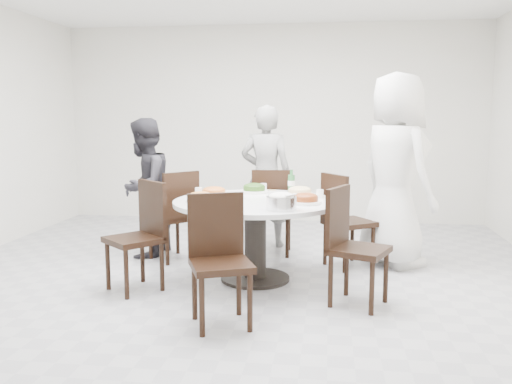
# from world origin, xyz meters

# --- Properties ---
(floor) EXTENTS (6.00, 6.00, 0.01)m
(floor) POSITION_xyz_m (0.00, 0.00, 0.00)
(floor) COLOR #A6A6AA
(floor) RESTS_ON ground
(wall_back) EXTENTS (6.00, 0.01, 2.80)m
(wall_back) POSITION_xyz_m (0.00, 3.00, 1.40)
(wall_back) COLOR silver
(wall_back) RESTS_ON ground
(wall_front) EXTENTS (6.00, 0.01, 2.80)m
(wall_front) POSITION_xyz_m (0.00, -3.00, 1.40)
(wall_front) COLOR silver
(wall_front) RESTS_ON ground
(dining_table) EXTENTS (1.50, 1.50, 0.75)m
(dining_table) POSITION_xyz_m (0.16, 0.04, 0.38)
(dining_table) COLOR white
(dining_table) RESTS_ON floor
(chair_ne) EXTENTS (0.58, 0.58, 0.95)m
(chair_ne) POSITION_xyz_m (1.04, 0.61, 0.47)
(chair_ne) COLOR black
(chair_ne) RESTS_ON floor
(chair_n) EXTENTS (0.43, 0.43, 0.95)m
(chair_n) POSITION_xyz_m (0.22, 1.03, 0.47)
(chair_n) COLOR black
(chair_n) RESTS_ON floor
(chair_nw) EXTENTS (0.59, 0.59, 0.95)m
(chair_nw) POSITION_xyz_m (-0.81, 0.65, 0.47)
(chair_nw) COLOR black
(chair_nw) RESTS_ON floor
(chair_sw) EXTENTS (0.59, 0.59, 0.95)m
(chair_sw) POSITION_xyz_m (-0.84, -0.40, 0.47)
(chair_sw) COLOR black
(chair_sw) RESTS_ON floor
(chair_s) EXTENTS (0.55, 0.55, 0.95)m
(chair_s) POSITION_xyz_m (0.07, -1.09, 0.47)
(chair_s) COLOR black
(chair_s) RESTS_ON floor
(chair_se) EXTENTS (0.55, 0.55, 0.95)m
(chair_se) POSITION_xyz_m (1.07, -0.52, 0.47)
(chair_se) COLOR black
(chair_se) RESTS_ON floor
(diner_right) EXTENTS (1.03, 1.14, 1.95)m
(diner_right) POSITION_xyz_m (1.49, 0.76, 0.97)
(diner_right) COLOR silver
(diner_right) RESTS_ON floor
(diner_middle) EXTENTS (0.63, 0.44, 1.64)m
(diner_middle) POSITION_xyz_m (0.10, 1.41, 0.82)
(diner_middle) COLOR black
(diner_middle) RESTS_ON floor
(diner_left) EXTENTS (0.64, 0.78, 1.49)m
(diner_left) POSITION_xyz_m (-1.15, 0.77, 0.75)
(diner_left) COLOR black
(diner_left) RESTS_ON floor
(dish_greens) EXTENTS (0.28, 0.28, 0.07)m
(dish_greens) POSITION_xyz_m (0.08, 0.53, 0.79)
(dish_greens) COLOR white
(dish_greens) RESTS_ON dining_table
(dish_pale) EXTENTS (0.28, 0.28, 0.08)m
(dish_pale) POSITION_xyz_m (0.55, 0.35, 0.79)
(dish_pale) COLOR white
(dish_pale) RESTS_ON dining_table
(dish_orange) EXTENTS (0.28, 0.28, 0.08)m
(dish_orange) POSITION_xyz_m (-0.26, 0.21, 0.79)
(dish_orange) COLOR white
(dish_orange) RESTS_ON dining_table
(dish_redbrown) EXTENTS (0.28, 0.28, 0.07)m
(dish_redbrown) POSITION_xyz_m (0.62, -0.10, 0.78)
(dish_redbrown) COLOR white
(dish_redbrown) RESTS_ON dining_table
(dish_tofu) EXTENTS (0.26, 0.26, 0.07)m
(dish_tofu) POSITION_xyz_m (-0.31, -0.13, 0.78)
(dish_tofu) COLOR white
(dish_tofu) RESTS_ON dining_table
(rice_bowl) EXTENTS (0.25, 0.25, 0.11)m
(rice_bowl) POSITION_xyz_m (0.44, -0.42, 0.80)
(rice_bowl) COLOR silver
(rice_bowl) RESTS_ON dining_table
(soup_bowl) EXTENTS (0.27, 0.27, 0.08)m
(soup_bowl) POSITION_xyz_m (-0.11, -0.42, 0.79)
(soup_bowl) COLOR white
(soup_bowl) RESTS_ON dining_table
(beverage_bottle) EXTENTS (0.07, 0.07, 0.24)m
(beverage_bottle) POSITION_xyz_m (0.46, 0.52, 0.87)
(beverage_bottle) COLOR #296734
(beverage_bottle) RESTS_ON dining_table
(tea_cups) EXTENTS (0.07, 0.07, 0.08)m
(tea_cups) POSITION_xyz_m (0.15, 0.66, 0.79)
(tea_cups) COLOR white
(tea_cups) RESTS_ON dining_table
(chopsticks) EXTENTS (0.24, 0.04, 0.01)m
(chopsticks) POSITION_xyz_m (0.19, 0.73, 0.76)
(chopsticks) COLOR tan
(chopsticks) RESTS_ON dining_table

